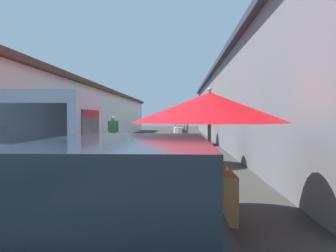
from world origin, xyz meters
name	(u,v)px	position (x,y,z in m)	size (l,w,h in m)	color
ground	(149,155)	(13.50, 0.00, 0.00)	(90.00, 90.00, 0.00)	#33302D
building_left_whitewash	(16,114)	(15.75, 7.06, 1.78)	(49.80, 7.50, 3.55)	silver
building_right_concrete	(295,102)	(15.75, -7.06, 2.40)	(49.80, 7.50, 4.77)	gray
fruit_stall_far_right	(184,113)	(19.03, -1.58, 1.86)	(2.65, 2.65, 2.34)	#9E9EA3
fruit_stall_near_left	(44,119)	(6.45, 1.72, 1.61)	(2.32, 2.32, 2.16)	#9E9EA3
fruit_stall_near_right	(187,119)	(10.61, -1.62, 1.59)	(2.40, 2.40, 2.11)	#9E9EA3
fruit_stall_mid_lane	(210,120)	(4.33, -1.87, 1.61)	(2.52, 2.52, 2.13)	#9E9EA3
fruit_stall_far_left	(53,116)	(8.63, 2.35, 1.70)	(2.36, 2.36, 2.23)	#9E9EA3
hatchback_car	(122,221)	(1.84, -0.89, 0.74)	(3.91, 1.92, 1.45)	black
delivery_truck	(57,148)	(5.37, 1.02, 1.04)	(4.94, 2.02, 2.08)	black
vendor_by_crates	(113,130)	(16.64, 2.23, 0.98)	(0.36, 0.63, 1.68)	#665B4C
vendor_in_shade	(178,143)	(8.52, -1.31, 0.90)	(0.63, 0.25, 1.57)	#232328
plastic_stool	(183,146)	(14.01, -1.51, 0.33)	(0.30, 0.30, 0.43)	#194CB2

